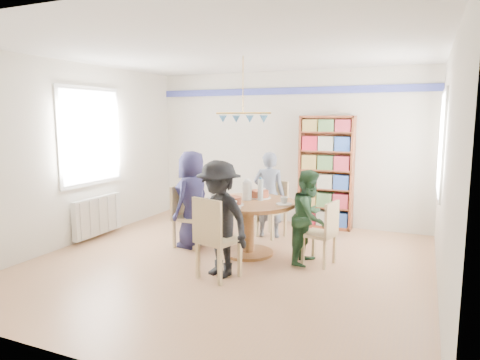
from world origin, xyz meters
The scene contains 14 objects.
ground centered at (0.00, 0.00, 0.00)m, with size 5.00×5.00×0.00m, color #A67958.
room_shell centered at (-0.26, 0.87, 1.65)m, with size 5.00×5.00×5.00m.
radiator centered at (-2.42, 0.30, 0.35)m, with size 0.12×1.00×0.60m.
dining_table centered at (0.09, 0.47, 0.56)m, with size 1.30×1.30×0.75m.
chair_left centered at (-0.92, 0.46, 0.50)m, with size 0.42×0.42×0.91m.
chair_right centered at (1.16, 0.44, 0.46)m, with size 0.44×0.44×0.84m.
chair_far centered at (0.12, 1.50, 0.49)m, with size 0.51×0.51×0.89m.
chair_near centered at (0.09, -0.57, 0.54)m, with size 0.54×0.54×0.98m.
person_left centered at (-0.80, 0.49, 0.71)m, with size 0.69×0.45×1.41m, color #1B1A39.
person_right centered at (0.96, 0.45, 0.62)m, with size 0.60×0.47×1.23m, color #1B3720.
person_far centered at (0.06, 1.42, 0.68)m, with size 0.50×0.33×1.36m, color gray.
person_near centered at (0.09, -0.42, 0.70)m, with size 0.90×0.52×1.40m, color black.
bookshelf centered at (0.76, 2.34, 0.94)m, with size 0.91×0.27×1.92m.
tableware centered at (0.07, 0.50, 0.82)m, with size 1.24×1.24×0.32m.
Camera 1 is at (2.29, -4.86, 1.90)m, focal length 32.00 mm.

